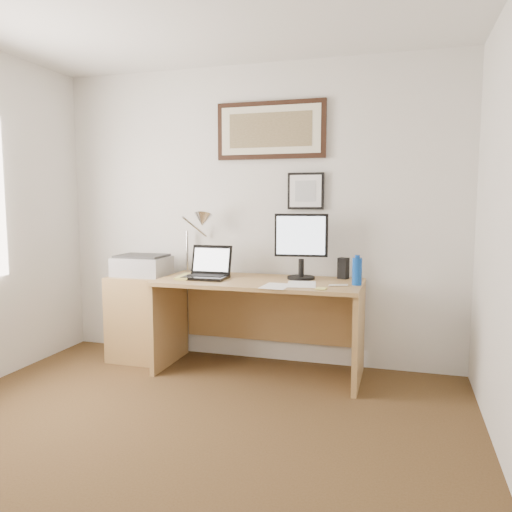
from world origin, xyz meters
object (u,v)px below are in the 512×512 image
at_px(desk, 262,307).
at_px(laptop, 208,271).
at_px(lcd_monitor, 301,243).
at_px(book, 179,276).
at_px(printer, 142,265).
at_px(water_bottle, 357,271).
at_px(side_cabinet, 142,318).

bearing_deg(desk, laptop, -167.52).
xyz_separation_m(laptop, lcd_monitor, (0.73, 0.16, 0.23)).
distance_m(book, printer, 0.44).
distance_m(desk, lcd_monitor, 0.61).
bearing_deg(lcd_monitor, printer, -177.05).
relative_size(water_bottle, printer, 0.46).
xyz_separation_m(water_bottle, lcd_monitor, (-0.45, 0.16, 0.19)).
bearing_deg(water_bottle, side_cabinet, 178.16).
height_order(lcd_monitor, printer, lcd_monitor).
bearing_deg(lcd_monitor, water_bottle, -19.33).
height_order(side_cabinet, laptop, laptop).
bearing_deg(laptop, book, -168.38).
distance_m(desk, laptop, 0.53).
bearing_deg(printer, desk, 0.31).
height_order(water_bottle, book, water_bottle).
xyz_separation_m(desk, laptop, (-0.43, -0.09, 0.29)).
xyz_separation_m(side_cabinet, laptop, (0.64, -0.06, 0.44)).
height_order(water_bottle, desk, water_bottle).
bearing_deg(book, printer, 161.61).
bearing_deg(book, side_cabinet, 165.41).
relative_size(water_bottle, desk, 0.13).
bearing_deg(book, desk, 12.18).
distance_m(side_cabinet, water_bottle, 1.89).
bearing_deg(water_bottle, desk, 172.92).
bearing_deg(laptop, printer, 172.14).
distance_m(book, desk, 0.72).
xyz_separation_m(laptop, printer, (-0.64, 0.09, 0.01)).
bearing_deg(printer, book, -18.39).
xyz_separation_m(book, laptop, (0.23, 0.05, 0.05)).
bearing_deg(laptop, water_bottle, 0.02).
bearing_deg(water_bottle, printer, 177.23).
distance_m(water_bottle, desk, 0.83).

